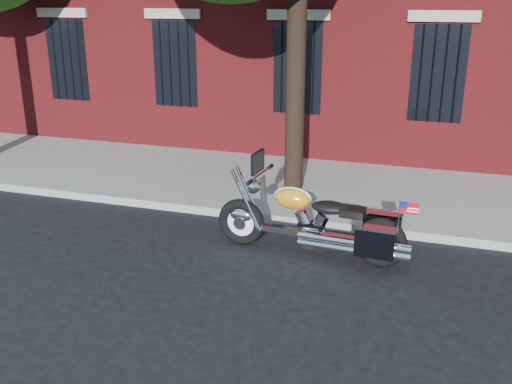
% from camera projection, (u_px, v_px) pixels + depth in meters
% --- Properties ---
extents(ground, '(120.00, 120.00, 0.00)m').
position_uv_depth(ground, '(215.00, 249.00, 8.84)').
color(ground, black).
rests_on(ground, ground).
extents(curb, '(40.00, 0.16, 0.15)m').
position_uv_depth(curb, '(244.00, 214.00, 10.06)').
color(curb, gray).
rests_on(curb, ground).
extents(sidewalk, '(40.00, 3.60, 0.15)m').
position_uv_depth(sidewalk, '(274.00, 183.00, 11.75)').
color(sidewalk, gray).
rests_on(sidewalk, ground).
extents(motorcycle, '(3.03, 0.95, 1.54)m').
position_uv_depth(motorcycle, '(318.00, 225.00, 8.40)').
color(motorcycle, black).
rests_on(motorcycle, ground).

